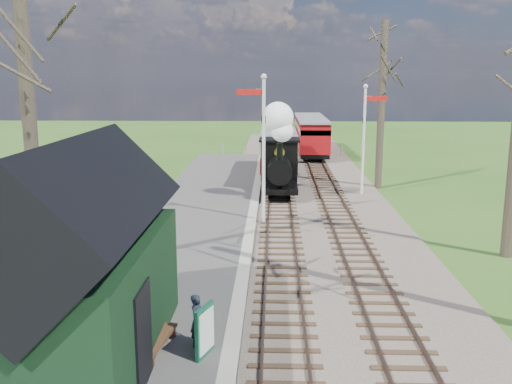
# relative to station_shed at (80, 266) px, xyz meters

# --- Properties ---
(distant_hills) EXTENTS (114.40, 48.00, 22.02)m
(distant_hills) POSITION_rel_station_shed_xyz_m (5.70, 60.38, -18.47)
(distant_hills) COLOR #385B23
(distant_hills) RESTS_ON ground
(ballast_bed) EXTENTS (8.00, 60.00, 0.10)m
(ballast_bed) POSITION_rel_station_shed_xyz_m (5.60, 18.00, -2.22)
(ballast_bed) COLOR brown
(ballast_bed) RESTS_ON ground
(track_near) EXTENTS (1.60, 60.00, 0.15)m
(track_near) POSITION_rel_station_shed_xyz_m (4.30, 18.00, -2.17)
(track_near) COLOR brown
(track_near) RESTS_ON ground
(track_far) EXTENTS (1.60, 60.00, 0.15)m
(track_far) POSITION_rel_station_shed_xyz_m (6.90, 18.00, -2.17)
(track_far) COLOR brown
(track_far) RESTS_ON ground
(platform) EXTENTS (5.00, 44.00, 0.20)m
(platform) POSITION_rel_station_shed_xyz_m (0.80, 10.00, -2.17)
(platform) COLOR #474442
(platform) RESTS_ON ground
(coping_strip) EXTENTS (0.40, 44.00, 0.21)m
(coping_strip) POSITION_rel_station_shed_xyz_m (3.10, 10.00, -2.16)
(coping_strip) COLOR #B2AD9E
(coping_strip) RESTS_ON ground
(station_shed) EXTENTS (3.25, 6.30, 4.78)m
(station_shed) POSITION_rel_station_shed_xyz_m (0.00, 0.00, 0.00)
(station_shed) COLOR black
(station_shed) RESTS_ON platform
(semaphore_near) EXTENTS (1.22, 0.24, 6.22)m
(semaphore_near) POSITION_rel_station_shed_xyz_m (3.53, 12.00, 1.35)
(semaphore_near) COLOR silver
(semaphore_near) RESTS_ON ground
(semaphore_far) EXTENTS (1.22, 0.24, 5.72)m
(semaphore_far) POSITION_rel_station_shed_xyz_m (8.67, 18.00, 1.08)
(semaphore_far) COLOR silver
(semaphore_far) RESTS_ON ground
(bare_trees) EXTENTS (15.51, 22.39, 12.00)m
(bare_trees) POSITION_rel_station_shed_xyz_m (5.63, 6.10, 2.94)
(bare_trees) COLOR #382D23
(bare_trees) RESTS_ON ground
(fence_line) EXTENTS (12.60, 0.08, 1.00)m
(fence_line) POSITION_rel_station_shed_xyz_m (4.60, 32.00, -1.72)
(fence_line) COLOR slate
(fence_line) RESTS_ON ground
(locomotive) EXTENTS (1.89, 4.42, 4.73)m
(locomotive) POSITION_rel_station_shed_xyz_m (4.29, 17.42, -0.10)
(locomotive) COLOR black
(locomotive) RESTS_ON ground
(coach) EXTENTS (2.21, 7.57, 2.32)m
(coach) POSITION_rel_station_shed_xyz_m (4.30, 23.49, -0.68)
(coach) COLOR black
(coach) RESTS_ON ground
(red_carriage_a) EXTENTS (2.23, 5.52, 2.35)m
(red_carriage_a) POSITION_rel_station_shed_xyz_m (6.90, 30.91, -0.67)
(red_carriage_a) COLOR black
(red_carriage_a) RESTS_ON ground
(red_carriage_b) EXTENTS (2.23, 5.52, 2.35)m
(red_carriage_b) POSITION_rel_station_shed_xyz_m (6.90, 36.41, -0.67)
(red_carriage_b) COLOR black
(red_carriage_b) RESTS_ON ground
(sign_board) EXTENTS (0.34, 0.75, 1.13)m
(sign_board) POSITION_rel_station_shed_xyz_m (2.56, 0.20, -1.50)
(sign_board) COLOR #114F34
(sign_board) RESTS_ON platform
(bench) EXTENTS (0.70, 1.66, 0.92)m
(bench) POSITION_rel_station_shed_xyz_m (1.34, 0.40, -1.64)
(bench) COLOR #4D2E1B
(bench) RESTS_ON platform
(person) EXTENTS (0.42, 0.51, 1.20)m
(person) POSITION_rel_station_shed_xyz_m (2.34, 0.66, -1.47)
(person) COLOR black
(person) RESTS_ON platform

